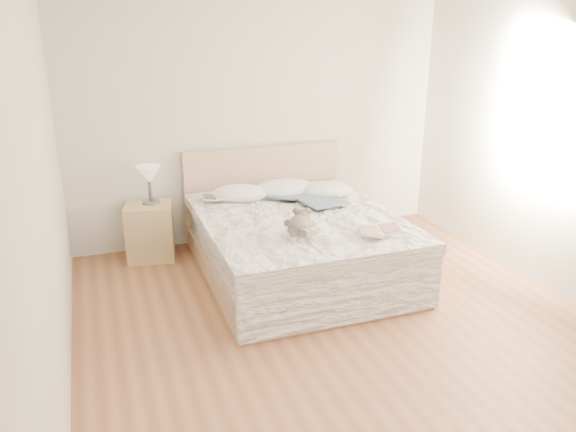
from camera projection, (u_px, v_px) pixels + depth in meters
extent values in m
cube|color=brown|center=(349.00, 334.00, 4.28)|extent=(4.00, 4.50, 0.00)
cube|color=beige|center=(260.00, 113.00, 5.83)|extent=(4.00, 0.02, 2.70)
cube|color=beige|center=(41.00, 190.00, 3.20)|extent=(0.02, 4.50, 2.70)
cube|color=white|center=(555.00, 122.00, 4.70)|extent=(0.02, 1.30, 1.10)
cube|color=tan|center=(297.00, 263.00, 5.27)|extent=(1.68, 2.08, 0.20)
cube|color=white|center=(297.00, 239.00, 5.19)|extent=(1.60, 2.00, 0.30)
cube|color=white|center=(299.00, 221.00, 5.08)|extent=(1.72, 2.05, 0.10)
cube|color=tan|center=(263.00, 192.00, 6.06)|extent=(1.70, 0.06, 1.00)
cube|color=tan|center=(150.00, 231.00, 5.56)|extent=(0.51, 0.47, 0.56)
cylinder|color=#4E4A44|center=(151.00, 202.00, 5.51)|extent=(0.17, 0.17, 0.02)
cylinder|color=#3F3B35|center=(150.00, 190.00, 5.46)|extent=(0.03, 0.03, 0.23)
cone|color=#ECE5CA|center=(149.00, 175.00, 5.41)|extent=(0.31, 0.31, 0.17)
ellipsoid|color=white|center=(240.00, 193.00, 5.55)|extent=(0.65, 0.54, 0.17)
ellipsoid|color=white|center=(285.00, 189.00, 5.70)|extent=(0.64, 0.46, 0.19)
ellipsoid|color=silver|center=(327.00, 190.00, 5.65)|extent=(0.59, 0.46, 0.16)
cube|color=white|center=(217.00, 198.00, 5.45)|extent=(0.30, 0.22, 0.02)
cube|color=beige|center=(380.00, 231.00, 4.60)|extent=(0.43, 0.34, 0.02)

